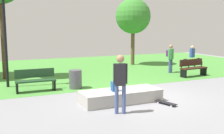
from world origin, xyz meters
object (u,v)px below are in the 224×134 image
Objects in this scene: cyclist_on_bicycle at (192,59)px; tree_tall_oak at (133,16)px; skater_performing_trick at (120,79)px; park_bench_near_path at (193,67)px; skateboard_by_ledge at (166,103)px; backpack_on_ledge at (114,86)px; concrete_ledge at (121,96)px; pedestrian_with_backpack at (170,56)px; trash_bin at (75,79)px; park_bench_center_lawn at (35,80)px; lamp_post at (4,23)px.

tree_tall_oak is at bearing 125.71° from cyclist_on_bicycle.
park_bench_near_path is at bearing 32.88° from skater_performing_trick.
skateboard_by_ledge is at bearing -139.23° from park_bench_near_path.
backpack_on_ledge is 1.28m from skater_performing_trick.
concrete_ledge is 0.45m from backpack_on_ledge.
backpack_on_ledge is at bearing 73.62° from skater_performing_trick.
pedestrian_with_backpack reaches higher than cyclist_on_bicycle.
backpack_on_ledge is 6.70m from park_bench_near_path.
trash_bin is 6.41m from pedestrian_with_backpack.
cyclist_on_bicycle is (2.40, -3.34, -2.71)m from tree_tall_oak.
skater_performing_trick is 8.09m from pedestrian_with_backpack.
cyclist_on_bicycle is (7.37, 4.89, 0.42)m from concrete_ledge.
skateboard_by_ledge is 0.51× the size of park_bench_center_lawn.
park_bench_center_lawn reaches higher than concrete_ledge.
tree_tall_oak is (-0.80, 5.29, 2.87)m from park_bench_near_path.
park_bench_near_path is at bearing -57.56° from backpack_on_ledge.
trash_bin is (-5.81, -5.53, -2.94)m from tree_tall_oak.
concrete_ledge is 3.45× the size of skateboard_by_ledge.
backpack_on_ledge is 0.39× the size of skateboard_by_ledge.
park_bench_center_lawn is at bearing 173.64° from trash_bin.
tree_tall_oak is (3.70, 9.17, 3.28)m from skateboard_by_ledge.
pedestrian_with_backpack is (-0.44, 1.42, 0.49)m from park_bench_near_path.
park_bench_center_lawn is at bearing -168.52° from cyclist_on_bicycle.
trash_bin is at bearing 107.17° from concrete_ledge.
lamp_post is at bearing 150.49° from trash_bin.
skateboard_by_ledge is 8.46m from cyclist_on_bicycle.
cyclist_on_bicycle is at bearing 37.26° from skater_performing_trick.
backpack_on_ledge is 0.07× the size of tree_tall_oak.
skater_performing_trick is 10.00m from cyclist_on_bicycle.
trash_bin is at bearing -165.10° from cyclist_on_bicycle.
trash_bin is (-0.59, 2.73, -0.19)m from backpack_on_ledge.
lamp_post is 2.86× the size of pedestrian_with_backpack.
tree_tall_oak is 4.93m from cyclist_on_bicycle.
park_bench_near_path is (6.35, 4.10, -0.59)m from skater_performing_trick.
park_bench_center_lawn is 0.99× the size of pedestrian_with_backpack.
skater_performing_trick is at bearing -142.74° from cyclist_on_bicycle.
concrete_ledge is at bearing -49.35° from park_bench_center_lawn.
lamp_post reaches higher than tree_tall_oak.
concrete_ledge is 8.88× the size of backpack_on_ledge.
backpack_on_ledge is 5.76m from lamp_post.
tree_tall_oak reaches higher than trash_bin.
pedestrian_with_backpack is at bearing -84.68° from tree_tall_oak.
tree_tall_oak is 5.70× the size of trash_bin.
pedestrian_with_backpack is (0.36, -3.86, -2.37)m from tree_tall_oak.
park_bench_center_lawn is (-3.75, 3.82, 0.42)m from skateboard_by_ledge.
park_bench_near_path is at bearing 40.77° from skateboard_by_ledge.
skateboard_by_ledge is 7.51m from lamp_post.
pedestrian_with_backpack is (8.81, 0.17, -1.82)m from lamp_post.
cyclist_on_bicycle is at bearing 33.58° from concrete_ledge.
concrete_ledge is at bearing -121.11° from tree_tall_oak.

